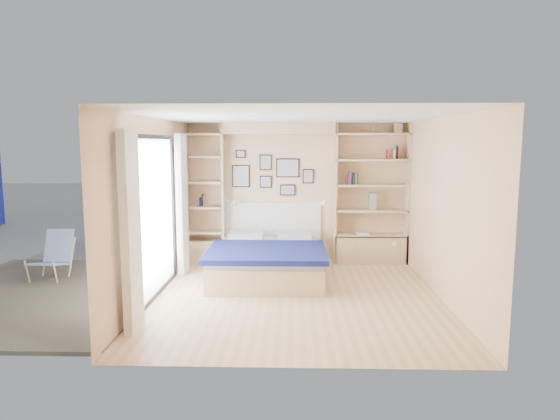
{
  "coord_description": "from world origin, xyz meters",
  "views": [
    {
      "loc": [
        -0.04,
        -6.8,
        2.15
      ],
      "look_at": [
        -0.25,
        0.9,
        1.11
      ],
      "focal_mm": 32.0,
      "sensor_mm": 36.0,
      "label": 1
    }
  ],
  "objects": [
    {
      "name": "shelf_decor",
      "position": [
        1.11,
        2.07,
        1.67
      ],
      "size": [
        3.61,
        0.23,
        2.03
      ],
      "color": "#A51E1E",
      "rests_on": "ground"
    },
    {
      "name": "room_shell",
      "position": [
        -0.39,
        1.52,
        1.08
      ],
      "size": [
        4.5,
        4.5,
        4.5
      ],
      "color": "#DDB280",
      "rests_on": "ground"
    },
    {
      "name": "ground",
      "position": [
        0.0,
        0.0,
        0.0
      ],
      "size": [
        4.5,
        4.5,
        0.0
      ],
      "primitive_type": "plane",
      "color": "tan",
      "rests_on": "ground"
    },
    {
      "name": "reading_lamps",
      "position": [
        -0.3,
        2.0,
        1.1
      ],
      "size": [
        1.92,
        0.12,
        0.15
      ],
      "color": "silver",
      "rests_on": "ground"
    },
    {
      "name": "deck",
      "position": [
        -3.6,
        0.0,
        0.0
      ],
      "size": [
        3.2,
        4.0,
        0.05
      ],
      "primitive_type": "cube",
      "color": "brown",
      "rests_on": "ground"
    },
    {
      "name": "deck_chair",
      "position": [
        -3.86,
        0.85,
        0.37
      ],
      "size": [
        0.49,
        0.79,
        0.78
      ],
      "rotation": [
        0.0,
        0.0,
        -0.03
      ],
      "color": "tan",
      "rests_on": "ground"
    },
    {
      "name": "bed",
      "position": [
        -0.45,
        1.04,
        0.28
      ],
      "size": [
        1.81,
        2.33,
        1.07
      ],
      "color": "tan",
      "rests_on": "ground"
    },
    {
      "name": "photo_gallery",
      "position": [
        -0.45,
        2.22,
        1.6
      ],
      "size": [
        1.48,
        0.02,
        0.82
      ],
      "color": "black",
      "rests_on": "ground"
    }
  ]
}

